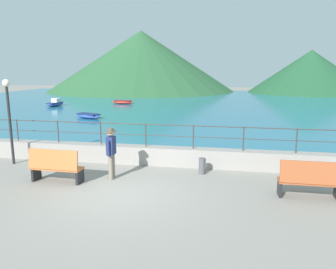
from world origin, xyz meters
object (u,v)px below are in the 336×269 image
object	(u,v)px
person_walking	(111,151)
bollard	(202,166)
boat_1	(88,116)
lamp_post	(9,108)
bench_far	(310,180)
bench_main	(56,166)
boat_2	(55,103)
boat_0	(123,102)

from	to	relation	value
person_walking	bollard	xyz separation A→B (m)	(2.95, 1.10, -0.69)
bollard	boat_1	world-z (taller)	bollard
lamp_post	bench_far	bearing A→B (deg)	-8.42
bench_main	boat_2	bearing A→B (deg)	119.57
bench_main	boat_0	size ratio (longest dim) A/B	0.73
person_walking	boat_0	xyz separation A→B (m)	(-7.20, 22.69, -0.72)
bollard	boat_0	bearing A→B (deg)	115.18
bench_main	lamp_post	distance (m)	3.62
bench_far	boat_1	world-z (taller)	bench_far
boat_0	person_walking	bearing A→B (deg)	-72.39
bench_main	boat_0	world-z (taller)	bench_main
bench_main	lamp_post	size ratio (longest dim) A/B	0.52
person_walking	bollard	distance (m)	3.22
bench_far	bollard	bearing A→B (deg)	152.37
lamp_post	boat_0	world-z (taller)	lamp_post
bollard	boat_0	distance (m)	23.85
bench_far	boat_2	bearing A→B (deg)	133.82
lamp_post	person_walking	bearing A→B (deg)	-12.65
boat_1	boat_2	size ratio (longest dim) A/B	1.03
bollard	person_walking	bearing A→B (deg)	-159.52
bench_main	boat_1	distance (m)	13.93
boat_0	lamp_post	bearing A→B (deg)	-82.73
boat_0	boat_2	xyz separation A→B (m)	(-5.91, -3.20, 0.07)
bench_far	boat_2	distance (m)	27.80
bench_main	person_walking	size ratio (longest dim) A/B	0.98
lamp_post	boat_1	world-z (taller)	lamp_post
boat_0	boat_1	bearing A→B (deg)	-85.70
boat_0	boat_2	world-z (taller)	boat_2
person_walking	bollard	size ratio (longest dim) A/B	3.08
bench_far	person_walking	size ratio (longest dim) A/B	0.97
bench_far	lamp_post	size ratio (longest dim) A/B	0.52
bench_main	bollard	xyz separation A→B (m)	(4.61, 1.78, -0.28)
person_walking	boat_2	xyz separation A→B (m)	(-13.11, 19.48, -0.65)
bench_main	boat_2	size ratio (longest dim) A/B	0.71
bench_main	lamp_post	bearing A→B (deg)	148.84
person_walking	lamp_post	xyz separation A→B (m)	(-4.43, 0.99, 1.22)
person_walking	lamp_post	bearing A→B (deg)	167.35
lamp_post	boat_2	size ratio (longest dim) A/B	1.37
boat_2	boat_0	bearing A→B (deg)	28.46
bench_far	boat_1	size ratio (longest dim) A/B	0.69
bollard	boat_2	world-z (taller)	boat_2
person_walking	boat_2	bearing A→B (deg)	123.93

